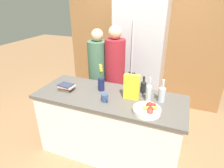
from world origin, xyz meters
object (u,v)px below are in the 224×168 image
cereal_box (132,87)px  bottle_vinegar (143,86)px  person_at_sink (98,72)px  refrigerator (140,57)px  book_stack (66,87)px  coffee_mug (105,98)px  bottle_oil (162,93)px  bottle_wine (149,92)px  person_in_blue (115,73)px  flower_vase (101,82)px  knife_block (131,84)px  fruit_bowl (148,109)px

cereal_box → bottle_vinegar: cereal_box is taller
cereal_box → person_at_sink: bearing=139.5°
refrigerator → book_stack: size_ratio=9.64×
coffee_mug → book_stack: coffee_mug is taller
bottle_vinegar → bottle_oil: bearing=-31.8°
bottle_wine → person_in_blue: bearing=138.5°
bottle_vinegar → refrigerator: bearing=106.6°
flower_vase → bottle_wine: size_ratio=1.20×
flower_vase → person_in_blue: person_in_blue is taller
flower_vase → cereal_box: 0.43m
knife_block → flower_vase: (-0.37, -0.12, 0.02)m
cereal_box → bottle_wine: (0.20, 0.02, -0.04)m
knife_block → coffee_mug: (-0.21, -0.37, -0.05)m
fruit_bowl → bottle_vinegar: bearing=108.9°
knife_block → bottle_oil: 0.43m
coffee_mug → person_in_blue: (-0.16, 0.76, 0.00)m
coffee_mug → person_in_blue: bearing=101.9°
refrigerator → book_stack: (-0.63, -1.37, -0.09)m
fruit_bowl → book_stack: fruit_bowl is taller
coffee_mug → bottle_vinegar: 0.54m
flower_vase → bottle_vinegar: flower_vase is taller
refrigerator → book_stack: refrigerator is taller
flower_vase → person_in_blue: bearing=90.7°
bottle_vinegar → person_in_blue: (-0.53, 0.36, -0.04)m
bottle_vinegar → bottle_wine: size_ratio=0.73×
flower_vase → bottle_wine: (0.63, -0.05, -0.00)m
bottle_oil → person_in_blue: size_ratio=0.17×
refrigerator → fruit_bowl: 1.58m
coffee_mug → person_at_sink: (-0.46, 0.80, -0.05)m
person_at_sink → flower_vase: bearing=-73.4°
book_stack → person_in_blue: bearing=58.0°
cereal_box → person_at_sink: (-0.74, 0.63, -0.15)m
fruit_bowl → knife_block: knife_block is taller
flower_vase → person_at_sink: 0.65m
bottle_vinegar → flower_vase: bearing=-164.1°
person_in_blue → refrigerator: bearing=85.4°
flower_vase → book_stack: bearing=-158.8°
cereal_box → coffee_mug: 0.34m
knife_block → bottle_wine: bottle_wine is taller
fruit_bowl → bottle_wine: 0.27m
person_in_blue → bottle_oil: bearing=-21.6°
refrigerator → person_at_sink: bearing=-128.4°
cereal_box → bottle_oil: size_ratio=1.11×
book_stack → refrigerator: bearing=65.2°
cereal_box → person_in_blue: size_ratio=0.19×
coffee_mug → cereal_box: bearing=32.7°
bottle_oil → knife_block: bearing=161.9°
knife_block → book_stack: knife_block is taller
bottle_wine → person_at_sink: 1.12m
refrigerator → person_in_blue: size_ratio=1.23×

